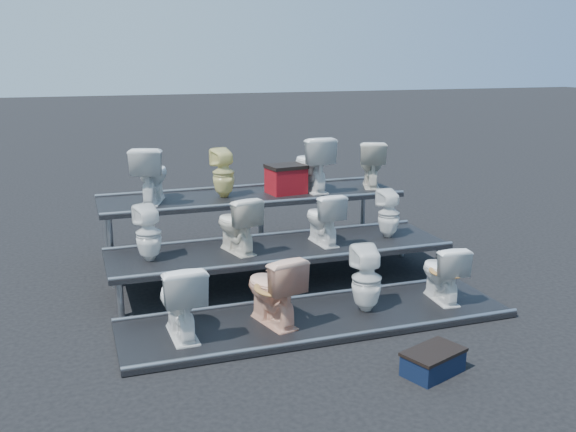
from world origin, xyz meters
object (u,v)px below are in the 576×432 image
object	(u,v)px
toilet_11	(371,164)
toilet_5	(237,224)
red_crate	(286,181)
toilet_10	(312,163)
toilet_2	(367,279)
toilet_7	(389,214)
toilet_6	(323,218)
toilet_8	(151,174)
step_stool	(433,363)
toilet_1	(273,289)
toilet_9	(223,173)
toilet_0	(180,299)
toilet_3	(442,272)
toilet_4	(148,233)

from	to	relation	value
toilet_11	toilet_5	bearing A→B (deg)	49.04
red_crate	toilet_11	bearing A→B (deg)	-6.47
toilet_5	toilet_10	bearing A→B (deg)	-152.82
toilet_2	toilet_11	size ratio (longest dim) A/B	1.04
toilet_2	toilet_7	bearing A→B (deg)	-119.52
toilet_6	toilet_10	bearing A→B (deg)	-109.22
toilet_8	step_stool	xyz separation A→B (m)	(1.94, -4.00, -1.14)
toilet_5	toilet_6	world-z (taller)	toilet_5
toilet_1	toilet_6	xyz separation A→B (m)	(1.07, 1.30, 0.35)
toilet_6	red_crate	distance (m)	1.29
toilet_6	toilet_9	bearing A→B (deg)	-57.73
red_crate	toilet_9	bearing A→B (deg)	169.18
toilet_0	toilet_9	distance (m)	2.91
toilet_6	toilet_10	xyz separation A→B (m)	(0.35, 1.30, 0.47)
toilet_1	toilet_10	xyz separation A→B (m)	(1.42, 2.60, 0.82)
toilet_1	step_stool	size ratio (longest dim) A/B	1.41
toilet_7	red_crate	xyz separation A→B (m)	(-0.99, 1.26, 0.27)
toilet_5	step_stool	size ratio (longest dim) A/B	1.28
toilet_0	toilet_9	xyz separation A→B (m)	(1.07, 2.60, 0.75)
toilet_8	step_stool	size ratio (longest dim) A/B	1.41
toilet_3	toilet_4	distance (m)	3.39
toilet_0	toilet_6	distance (m)	2.44
toilet_5	step_stool	world-z (taller)	toilet_5
toilet_4	toilet_10	size ratio (longest dim) A/B	0.82
toilet_3	toilet_10	size ratio (longest dim) A/B	0.84
toilet_0	toilet_8	world-z (taller)	toilet_8
toilet_6	toilet_11	bearing A→B (deg)	-139.14
toilet_11	red_crate	bearing A→B (deg)	22.40
toilet_1	toilet_0	bearing A→B (deg)	-14.43
toilet_10	toilet_11	world-z (taller)	toilet_10
toilet_2	toilet_1	bearing A→B (deg)	6.08
toilet_1	toilet_9	size ratio (longest dim) A/B	1.12
toilet_1	toilet_8	xyz separation A→B (m)	(-0.88, 2.60, 0.80)
toilet_3	step_stool	size ratio (longest dim) A/B	1.24
toilet_9	toilet_10	distance (m)	1.31
toilet_0	toilet_11	size ratio (longest dim) A/B	1.11
red_crate	step_stool	xyz separation A→B (m)	(0.05, -3.96, -0.94)
toilet_10	red_crate	xyz separation A→B (m)	(-0.41, -0.04, -0.22)
toilet_4	toilet_5	distance (m)	1.05
toilet_4	step_stool	size ratio (longest dim) A/B	1.21
toilet_6	toilet_11	size ratio (longest dim) A/B	0.95
toilet_1	step_stool	bearing A→B (deg)	112.72
toilet_10	toilet_5	bearing A→B (deg)	39.56
toilet_3	toilet_4	xyz separation A→B (m)	(-3.10, 1.30, 0.39)
toilet_7	red_crate	distance (m)	1.62
toilet_11	toilet_0	bearing A→B (deg)	58.71
toilet_7	toilet_9	bearing A→B (deg)	-35.29
toilet_0	toilet_9	size ratio (longest dim) A/B	1.14
toilet_4	toilet_6	world-z (taller)	toilet_6
toilet_2	toilet_3	world-z (taller)	toilet_2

